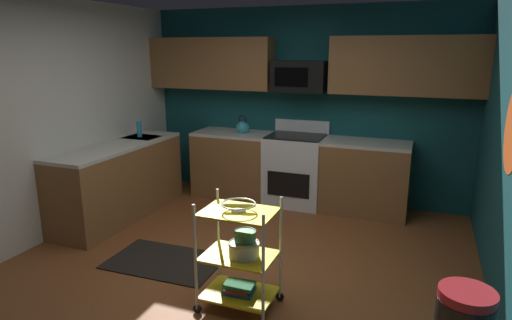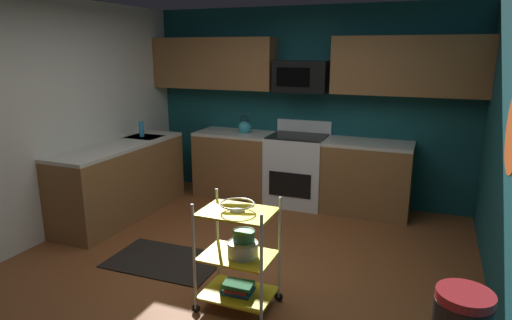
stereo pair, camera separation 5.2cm
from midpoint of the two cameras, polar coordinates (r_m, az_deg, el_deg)
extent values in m
cube|color=brown|center=(4.30, -3.48, -14.57)|extent=(4.40, 4.80, 0.04)
cube|color=#14474C|center=(6.11, 5.97, 7.06)|extent=(4.52, 0.06, 2.60)
cube|color=silver|center=(5.19, -26.77, 4.37)|extent=(0.06, 4.80, 2.60)
cube|color=brown|center=(5.96, 4.91, -1.52)|extent=(2.91, 0.60, 0.88)
cube|color=beige|center=(5.86, 5.01, 2.82)|extent=(2.91, 0.60, 0.04)
cube|color=brown|center=(5.74, -17.45, -2.77)|extent=(0.60, 1.93, 0.88)
cube|color=beige|center=(5.63, -17.79, 1.72)|extent=(0.60, 1.93, 0.04)
cube|color=#B7BABC|center=(6.04, -14.71, 2.16)|extent=(0.44, 0.36, 0.16)
cube|color=white|center=(5.96, 4.86, -1.33)|extent=(0.76, 0.64, 0.92)
cube|color=black|center=(5.69, 3.90, -3.21)|extent=(0.56, 0.01, 0.32)
cube|color=white|center=(6.11, 5.75, 4.33)|extent=(0.76, 0.06, 0.18)
cube|color=black|center=(5.85, 4.96, 3.11)|extent=(0.72, 0.60, 0.02)
cube|color=brown|center=(6.36, -6.04, 12.31)|extent=(1.79, 0.33, 0.70)
cube|color=brown|center=(5.66, 18.58, 11.46)|extent=(1.81, 0.33, 0.70)
cube|color=black|center=(5.86, 5.43, 10.71)|extent=(0.70, 0.38, 0.40)
cube|color=black|center=(5.69, 4.29, 10.63)|extent=(0.44, 0.01, 0.24)
cylinder|color=silver|center=(3.53, -8.27, -12.44)|extent=(0.02, 0.02, 0.88)
cylinder|color=black|center=(3.75, -8.02, -18.47)|extent=(0.07, 0.02, 0.07)
cylinder|color=silver|center=(3.31, 0.47, -14.15)|extent=(0.02, 0.02, 0.88)
cylinder|color=silver|center=(3.85, -5.28, -9.99)|extent=(0.02, 0.02, 0.88)
cylinder|color=black|center=(4.05, -5.13, -15.69)|extent=(0.07, 0.02, 0.07)
cylinder|color=silver|center=(3.65, 2.78, -11.34)|extent=(0.02, 0.02, 0.88)
cylinder|color=black|center=(3.86, 2.70, -17.24)|extent=(0.07, 0.02, 0.07)
cube|color=yellow|center=(3.74, -2.58, -16.82)|extent=(0.56, 0.41, 0.02)
cube|color=yellow|center=(3.59, -2.64, -12.29)|extent=(0.56, 0.41, 0.02)
cube|color=yellow|center=(3.44, -2.71, -6.76)|extent=(0.56, 0.41, 0.02)
torus|color=silver|center=(3.41, -2.72, -5.68)|extent=(0.27, 0.27, 0.01)
cylinder|color=silver|center=(3.43, -2.71, -6.46)|extent=(0.12, 0.12, 0.02)
ellipsoid|color=yellow|center=(3.41, -1.88, -5.94)|extent=(0.17, 0.09, 0.04)
ellipsoid|color=yellow|center=(3.42, -3.55, -5.89)|extent=(0.17, 0.09, 0.04)
cylinder|color=silver|center=(3.54, -1.98, -11.50)|extent=(0.24, 0.24, 0.11)
torus|color=silver|center=(3.52, -1.99, -10.71)|extent=(0.25, 0.25, 0.01)
cylinder|color=#387F4C|center=(3.53, -1.85, -9.80)|extent=(0.17, 0.17, 0.08)
torus|color=#387F4C|center=(3.52, -1.86, -9.23)|extent=(0.18, 0.18, 0.01)
cube|color=#1E4C8C|center=(3.73, -2.58, -16.52)|extent=(0.25, 0.19, 0.03)
cube|color=#B22626|center=(3.72, -2.59, -16.18)|extent=(0.20, 0.19, 0.02)
cube|color=#26723F|center=(3.71, -2.59, -15.83)|extent=(0.26, 0.18, 0.03)
sphere|color=teal|center=(6.10, -2.00, 4.20)|extent=(0.18, 0.18, 0.18)
sphere|color=black|center=(6.08, -2.00, 5.00)|extent=(0.03, 0.03, 0.03)
cone|color=teal|center=(6.06, -1.29, 4.32)|extent=(0.09, 0.04, 0.06)
torus|color=black|center=(6.08, -2.01, 5.23)|extent=(0.12, 0.01, 0.12)
cylinder|color=#2D8CBF|center=(6.01, -15.10, 3.84)|extent=(0.06, 0.06, 0.20)
cylinder|color=maroon|center=(3.00, 25.20, -15.53)|extent=(0.33, 0.33, 0.06)
cube|color=black|center=(4.57, -12.00, -12.67)|extent=(1.12, 0.73, 0.01)
camera|label=1|loc=(0.03, -90.37, -0.09)|focal=30.95mm
camera|label=2|loc=(0.03, 89.63, 0.09)|focal=30.95mm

